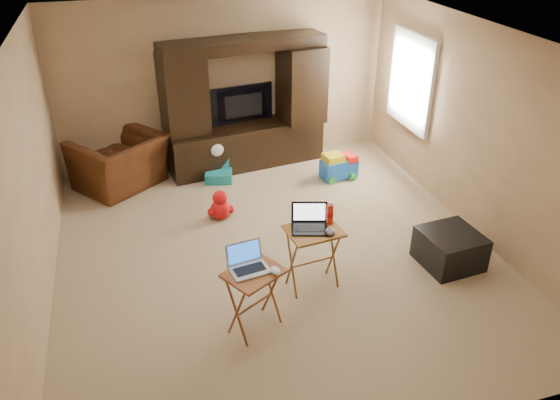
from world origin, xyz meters
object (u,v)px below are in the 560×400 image
object	(u,v)px
mouse_left	(275,271)
tray_table_left	(255,301)
entertainment_center	(245,105)
laptop_left	(249,260)
television	(244,106)
mouse_right	(330,232)
push_toy	(339,165)
plush_toy	(220,205)
ottoman	(450,249)
laptop_right	(310,220)
recliner	(120,162)
tray_table_right	(313,258)
child_rocker	(218,164)
water_bottle	(330,214)

from	to	relation	value
mouse_left	tray_table_left	bearing A→B (deg)	159.78
entertainment_center	laptop_left	size ratio (longest dim) A/B	6.79
television	mouse_right	bearing A→B (deg)	84.04
entertainment_center	push_toy	xyz separation A→B (m)	(1.21, -0.85, -0.78)
laptop_left	mouse_right	distance (m)	0.97
plush_toy	mouse_right	bearing A→B (deg)	-65.73
ottoman	tray_table_left	size ratio (longest dim) A/B	0.93
plush_toy	push_toy	distance (m)	2.02
tray_table_left	laptop_right	distance (m)	1.00
entertainment_center	push_toy	distance (m)	1.67
plush_toy	laptop_left	bearing A→B (deg)	-92.91
tray_table_left	recliner	bearing A→B (deg)	78.31
laptop_right	tray_table_right	bearing A→B (deg)	-9.86
plush_toy	mouse_left	bearing A→B (deg)	-87.07
television	push_toy	size ratio (longest dim) A/B	1.85
entertainment_center	plush_toy	bearing A→B (deg)	-122.79
tray_table_left	child_rocker	bearing A→B (deg)	55.78
mouse_left	mouse_right	xyz separation A→B (m)	(0.69, 0.41, 0.04)
child_rocker	mouse_left	size ratio (longest dim) A/B	3.76
recliner	ottoman	distance (m)	4.63
recliner	mouse_right	bearing A→B (deg)	86.33
mouse_right	water_bottle	world-z (taller)	water_bottle
mouse_right	push_toy	bearing A→B (deg)	65.62
child_rocker	entertainment_center	bearing A→B (deg)	52.65
child_rocker	plush_toy	distance (m)	1.10
tray_table_right	laptop_left	xyz separation A→B (m)	(-0.78, -0.43, 0.44)
television	child_rocker	bearing A→B (deg)	34.78
child_rocker	mouse_left	world-z (taller)	mouse_left
entertainment_center	ottoman	distance (m)	3.69
push_toy	mouse_left	xyz separation A→B (m)	(-1.80, -2.86, 0.50)
tray_table_right	mouse_right	size ratio (longest dim) A/B	4.92
plush_toy	television	bearing A→B (deg)	65.76
entertainment_center	mouse_right	world-z (taller)	entertainment_center
recliner	tray_table_left	world-z (taller)	recliner
entertainment_center	recliner	distance (m)	2.00
tray_table_left	water_bottle	xyz separation A→B (m)	(0.95, 0.54, 0.49)
ottoman	laptop_left	world-z (taller)	laptop_left
child_rocker	plush_toy	xyz separation A→B (m)	(-0.18, -1.09, -0.06)
television	entertainment_center	bearing A→B (deg)	82.27
tray_table_left	water_bottle	world-z (taller)	water_bottle
tray_table_left	tray_table_right	distance (m)	0.89
child_rocker	mouse_left	distance (m)	3.32
mouse_right	television	bearing A→B (deg)	91.78
television	laptop_left	bearing A→B (deg)	69.81
television	recliner	world-z (taller)	television
laptop_right	mouse_left	bearing A→B (deg)	-116.70
ottoman	water_bottle	world-z (taller)	water_bottle
recliner	child_rocker	xyz separation A→B (m)	(1.37, -0.21, -0.12)
tray_table_left	laptop_right	bearing A→B (deg)	4.53
child_rocker	push_toy	bearing A→B (deg)	-0.05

